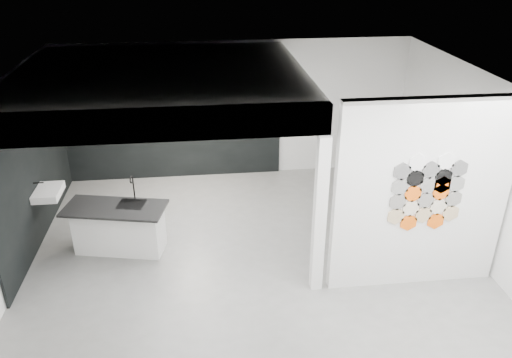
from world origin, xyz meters
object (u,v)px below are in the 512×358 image
(stockpot, at_px, (128,115))
(kettle, at_px, (216,113))
(glass_vase, at_px, (244,113))
(utensil_cup, at_px, (138,118))
(kitchen_island, at_px, (119,227))
(partition_panel, at_px, (421,196))
(glass_bowl, at_px, (244,114))
(wall_basin, at_px, (48,192))
(bottle_dark, at_px, (153,116))

(stockpot, distance_m, kettle, 1.73)
(glass_vase, distance_m, utensil_cup, 2.10)
(kitchen_island, bearing_deg, partition_panel, -4.20)
(kettle, bearing_deg, glass_bowl, 16.83)
(utensil_cup, bearing_deg, stockpot, 180.00)
(glass_vase, bearing_deg, kitchen_island, -131.17)
(wall_basin, height_order, glass_vase, glass_vase)
(stockpot, distance_m, utensil_cup, 0.20)
(kitchen_island, relative_size, glass_bowl, 12.35)
(kitchen_island, relative_size, utensil_cup, 19.62)
(wall_basin, relative_size, glass_vase, 4.52)
(glass_vase, bearing_deg, kettle, 180.00)
(glass_bowl, distance_m, glass_vase, 0.02)
(stockpot, relative_size, glass_bowl, 1.81)
(kettle, height_order, bottle_dark, kettle)
(partition_panel, bearing_deg, glass_vase, 118.23)
(kitchen_island, distance_m, utensil_cup, 2.74)
(kettle, distance_m, bottle_dark, 1.24)
(stockpot, bearing_deg, wall_basin, -117.90)
(partition_panel, xyz_separation_m, glass_bowl, (-2.08, 3.87, -0.03))
(stockpot, bearing_deg, bottle_dark, 0.00)
(kitchen_island, bearing_deg, wall_basin, 168.55)
(wall_basin, relative_size, kettle, 3.20)
(glass_vase, xyz_separation_m, utensil_cup, (-2.10, 0.00, -0.02))
(glass_vase, bearing_deg, wall_basin, -148.65)
(glass_vase, bearing_deg, bottle_dark, 180.00)
(utensil_cup, bearing_deg, kitchen_island, -93.26)
(glass_vase, height_order, bottle_dark, bottle_dark)
(stockpot, height_order, glass_bowl, stockpot)
(glass_bowl, relative_size, bottle_dark, 0.89)
(wall_basin, distance_m, glass_vase, 4.01)
(stockpot, bearing_deg, glass_vase, 0.00)
(wall_basin, relative_size, kitchen_island, 0.36)
(partition_panel, distance_m, kitchen_island, 4.62)
(partition_panel, relative_size, kitchen_island, 1.68)
(utensil_cup, bearing_deg, glass_vase, 0.00)
(wall_basin, distance_m, stockpot, 2.41)
(wall_basin, relative_size, glass_bowl, 4.44)
(partition_panel, height_order, wall_basin, partition_panel)
(stockpot, xyz_separation_m, utensil_cup, (0.19, 0.00, -0.06))
(kettle, distance_m, glass_vase, 0.57)
(wall_basin, height_order, stockpot, stockpot)
(stockpot, relative_size, bottle_dark, 1.61)
(kitchen_island, distance_m, bottle_dark, 2.78)
(kettle, relative_size, utensil_cup, 2.20)
(kettle, bearing_deg, kitchen_island, -106.29)
(bottle_dark, xyz_separation_m, utensil_cup, (-0.29, 0.00, -0.03))
(glass_vase, relative_size, utensil_cup, 1.56)
(wall_basin, height_order, kettle, kettle)
(glass_bowl, bearing_deg, kitchen_island, -131.17)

